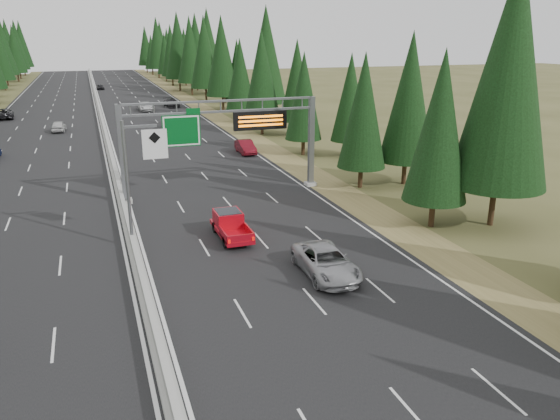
% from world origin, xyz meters
% --- Properties ---
extents(road, '(32.00, 260.00, 0.08)m').
position_xyz_m(road, '(0.00, 80.00, 0.04)').
color(road, black).
rests_on(road, ground).
extents(shoulder_right, '(3.60, 260.00, 0.06)m').
position_xyz_m(shoulder_right, '(17.80, 80.00, 0.03)').
color(shoulder_right, olive).
rests_on(shoulder_right, ground).
extents(median_barrier, '(0.70, 260.00, 0.85)m').
position_xyz_m(median_barrier, '(0.00, 80.00, 0.41)').
color(median_barrier, '#9A9A95').
rests_on(median_barrier, road).
extents(sign_gantry, '(16.75, 0.98, 7.80)m').
position_xyz_m(sign_gantry, '(8.92, 34.88, 5.27)').
color(sign_gantry, slate).
rests_on(sign_gantry, road).
extents(hov_sign_pole, '(2.80, 0.50, 8.00)m').
position_xyz_m(hov_sign_pole, '(0.58, 24.97, 4.72)').
color(hov_sign_pole, slate).
rests_on(hov_sign_pole, road).
extents(tree_row_right, '(11.49, 245.33, 18.41)m').
position_xyz_m(tree_row_right, '(22.10, 78.39, 9.09)').
color(tree_row_right, black).
rests_on(tree_row_right, ground).
extents(silver_minivan, '(2.71, 5.63, 1.55)m').
position_xyz_m(silver_minivan, '(9.83, 17.20, 0.85)').
color(silver_minivan, '#9A9A9E').
rests_on(silver_minivan, road).
extents(red_pickup, '(1.80, 5.03, 1.64)m').
position_xyz_m(red_pickup, '(6.29, 24.95, 0.99)').
color(red_pickup, black).
rests_on(red_pickup, road).
extents(car_ahead_green, '(1.65, 3.97, 1.34)m').
position_xyz_m(car_ahead_green, '(8.73, 70.06, 0.75)').
color(car_ahead_green, '#166021').
rests_on(car_ahead_green, road).
extents(car_ahead_dkred, '(1.65, 4.52, 1.48)m').
position_xyz_m(car_ahead_dkred, '(14.50, 50.12, 0.82)').
color(car_ahead_dkred, maroon).
rests_on(car_ahead_dkred, road).
extents(car_ahead_dkgrey, '(2.67, 5.46, 1.53)m').
position_xyz_m(car_ahead_dkgrey, '(12.77, 94.14, 0.85)').
color(car_ahead_dkgrey, black).
rests_on(car_ahead_dkgrey, road).
extents(car_ahead_white, '(2.62, 5.46, 1.50)m').
position_xyz_m(car_ahead_white, '(7.78, 90.47, 0.83)').
color(car_ahead_white, silver).
rests_on(car_ahead_white, road).
extents(car_ahead_far, '(1.87, 3.87, 1.27)m').
position_xyz_m(car_ahead_far, '(1.50, 133.29, 0.72)').
color(car_ahead_far, black).
rests_on(car_ahead_far, road).
extents(car_onc_white, '(2.02, 4.45, 1.48)m').
position_xyz_m(car_onc_white, '(-5.89, 72.54, 0.82)').
color(car_onc_white, silver).
rests_on(car_onc_white, road).
extents(car_onc_far, '(3.16, 6.01, 1.61)m').
position_xyz_m(car_onc_far, '(-14.50, 88.18, 0.89)').
color(car_onc_far, black).
rests_on(car_onc_far, road).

